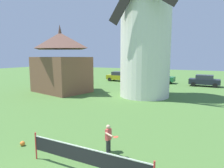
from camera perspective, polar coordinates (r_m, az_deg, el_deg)
windmill at (r=20.85m, az=9.56°, el=16.57°), size 7.32×5.70×14.16m
tennis_net at (r=7.38m, az=-7.49°, el=-19.67°), size 4.84×0.06×1.10m
player_far at (r=8.81m, az=-0.95°, el=-14.81°), size 0.70×0.61×1.21m
stray_ball at (r=10.45m, az=-24.13°, el=-15.19°), size 0.22×0.22×0.22m
parked_car_mustard at (r=32.97m, az=2.23°, el=2.21°), size 4.31×1.93×1.56m
parked_car_green at (r=31.69m, az=13.71°, el=1.76°), size 4.14×1.98×1.56m
parked_car_black at (r=30.08m, az=24.81°, el=0.93°), size 3.91×1.89×1.56m
chapel at (r=23.65m, az=-14.34°, el=5.72°), size 7.14×5.85×7.60m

